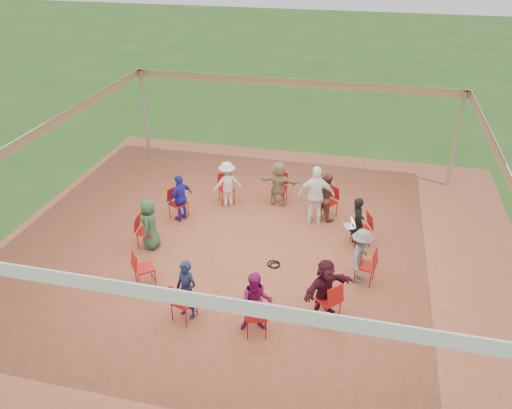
% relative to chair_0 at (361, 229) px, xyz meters
% --- Properties ---
extents(ground, '(80.00, 80.00, 0.00)m').
position_rel_chair_0_xyz_m(ground, '(-2.52, -1.04, -0.45)').
color(ground, '#244816').
rests_on(ground, ground).
extents(dirt_patch, '(13.00, 13.00, 0.00)m').
position_rel_chair_0_xyz_m(dirt_patch, '(-2.52, -1.04, -0.44)').
color(dirt_patch, brown).
rests_on(dirt_patch, ground).
extents(tent, '(10.33, 10.33, 3.00)m').
position_rel_chair_0_xyz_m(tent, '(-2.52, -1.04, 1.92)').
color(tent, '#B2B2B7').
rests_on(tent, ground).
extents(chair_0, '(0.57, 0.56, 0.90)m').
position_rel_chair_0_xyz_m(chair_0, '(0.00, 0.00, 0.00)').
color(chair_0, '#A81110').
rests_on(chair_0, ground).
extents(chair_1, '(0.60, 0.60, 0.90)m').
position_rel_chair_0_xyz_m(chair_1, '(-0.96, 1.20, 0.00)').
color(chair_1, '#A81110').
rests_on(chair_1, ground).
extents(chair_2, '(0.44, 0.45, 0.90)m').
position_rel_chair_0_xyz_m(chair_2, '(-2.42, 1.68, 0.00)').
color(chair_2, '#A81110').
rests_on(chair_2, ground).
extents(chair_3, '(0.59, 0.59, 0.90)m').
position_rel_chair_0_xyz_m(chair_3, '(-3.91, 1.30, 0.00)').
color(chair_3, '#A81110').
rests_on(chair_3, ground).
extents(chair_4, '(0.58, 0.57, 0.90)m').
position_rel_chair_0_xyz_m(chair_4, '(-4.96, 0.18, 0.00)').
color(chair_4, '#A81110').
rests_on(chair_4, ground).
extents(chair_5, '(0.48, 0.46, 0.90)m').
position_rel_chair_0_xyz_m(chair_5, '(-5.23, -1.34, 0.00)').
color(chair_5, '#A81110').
rests_on(chair_5, ground).
extents(chair_6, '(0.61, 0.60, 0.90)m').
position_rel_chair_0_xyz_m(chair_6, '(-4.64, -2.76, 0.00)').
color(chair_6, '#A81110').
rests_on(chair_6, ground).
extents(chair_7, '(0.54, 0.55, 0.90)m').
position_rel_chair_0_xyz_m(chair_7, '(-3.38, -3.63, 0.00)').
color(chair_7, '#A81110').
rests_on(chair_7, ground).
extents(chair_8, '(0.52, 0.53, 0.90)m').
position_rel_chair_0_xyz_m(chair_8, '(-1.84, -3.69, 0.00)').
color(chair_8, '#A81110').
rests_on(chair_8, ground).
extents(chair_9, '(0.61, 0.61, 0.90)m').
position_rel_chair_0_xyz_m(chair_9, '(-0.52, -2.90, 0.00)').
color(chair_9, '#A81110').
rests_on(chair_9, ground).
extents(chair_10, '(0.51, 0.49, 0.90)m').
position_rel_chair_0_xyz_m(chair_10, '(0.16, -1.53, 0.00)').
color(chair_10, '#A81110').
rests_on(chair_10, ground).
extents(person_seated_0, '(0.49, 0.58, 1.35)m').
position_rel_chair_0_xyz_m(person_seated_0, '(-0.11, -0.05, 0.23)').
color(person_seated_0, black).
rests_on(person_seated_0, ground).
extents(person_seated_1, '(0.75, 0.68, 1.35)m').
position_rel_chair_0_xyz_m(person_seated_1, '(-1.03, 1.10, 0.23)').
color(person_seated_1, brown).
rests_on(person_seated_1, ground).
extents(person_seated_2, '(1.26, 0.51, 1.35)m').
position_rel_chair_0_xyz_m(person_seated_2, '(-2.43, 1.56, 0.23)').
color(person_seated_2, '#95855D').
rests_on(person_seated_2, ground).
extents(person_seated_3, '(0.97, 0.81, 1.35)m').
position_rel_chair_0_xyz_m(person_seated_3, '(-3.85, 1.20, 0.23)').
color(person_seated_3, beige).
rests_on(person_seated_3, ground).
extents(person_seated_4, '(0.71, 0.89, 1.35)m').
position_rel_chair_0_xyz_m(person_seated_4, '(-4.85, 0.12, 0.23)').
color(person_seated_4, '#2420A2').
rests_on(person_seated_4, ground).
extents(person_seated_5, '(0.44, 0.69, 1.35)m').
position_rel_chair_0_xyz_m(person_seated_5, '(-5.11, -1.32, 0.23)').
color(person_seated_5, '#284E33').
rests_on(person_seated_5, ground).
extents(person_seated_6, '(0.57, 0.46, 1.35)m').
position_rel_chair_0_xyz_m(person_seated_6, '(-3.34, -3.52, 0.23)').
color(person_seated_6, '#161D3D').
rests_on(person_seated_6, ground).
extents(person_seated_7, '(0.73, 0.53, 1.35)m').
position_rel_chair_0_xyz_m(person_seated_7, '(-1.87, -3.57, 0.23)').
color(person_seated_7, '#81135A').
rests_on(person_seated_7, ground).
extents(person_seated_8, '(1.19, 1.23, 1.35)m').
position_rel_chair_0_xyz_m(person_seated_8, '(-0.61, -2.82, 0.23)').
color(person_seated_8, '#380F1C').
rests_on(person_seated_8, ground).
extents(person_seated_9, '(0.58, 0.93, 1.35)m').
position_rel_chair_0_xyz_m(person_seated_9, '(0.05, -1.51, 0.23)').
color(person_seated_9, slate).
rests_on(person_seated_9, ground).
extents(standing_person, '(1.04, 0.65, 1.67)m').
position_rel_chair_0_xyz_m(standing_person, '(-1.26, 0.79, 0.39)').
color(standing_person, white).
rests_on(standing_person, ground).
extents(cable_coil, '(0.36, 0.36, 0.03)m').
position_rel_chair_0_xyz_m(cable_coil, '(-1.95, -1.39, -0.43)').
color(cable_coil, black).
rests_on(cable_coil, ground).
extents(laptop, '(0.36, 0.39, 0.22)m').
position_rel_chair_0_xyz_m(laptop, '(-0.26, -0.11, 0.19)').
color(laptop, '#B7B7BC').
rests_on(laptop, ground).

